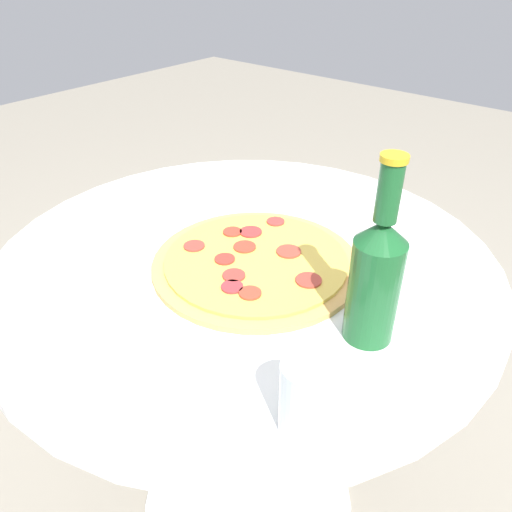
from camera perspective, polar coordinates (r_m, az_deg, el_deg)
name	(u,v)px	position (r m, az deg, el deg)	size (l,w,h in m)	color
ground_plane	(248,501)	(1.46, -0.88, -26.23)	(8.00, 8.00, 0.00)	gray
table	(246,347)	(1.03, -1.14, -10.36)	(0.89, 0.89, 0.77)	white
pizza	(256,262)	(0.86, -0.02, -0.67)	(0.36, 0.36, 0.02)	tan
beer_bottle	(376,275)	(0.68, 13.53, -2.16)	(0.07, 0.07, 0.27)	#195628
drinking_glass	(306,397)	(0.58, 5.71, -15.77)	(0.06, 0.06, 0.10)	silver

